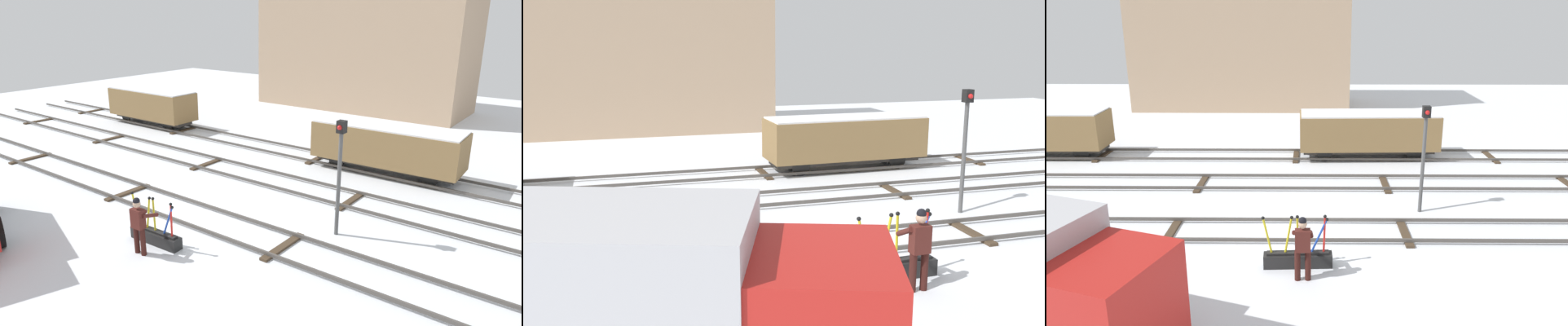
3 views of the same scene
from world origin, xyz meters
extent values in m
plane|color=silver|center=(0.00, 0.00, 0.00)|extent=(60.00, 60.00, 0.00)
cube|color=#4C4742|center=(0.00, -0.72, 0.13)|extent=(44.00, 0.07, 0.10)
cube|color=#4C4742|center=(0.00, 0.72, 0.13)|extent=(44.00, 0.07, 0.10)
cube|color=#423323|center=(-3.52, 0.00, 0.04)|extent=(0.24, 1.94, 0.08)
cube|color=#423323|center=(3.52, 0.00, 0.04)|extent=(0.24, 1.94, 0.08)
cube|color=#4C4742|center=(0.00, 3.58, 0.13)|extent=(44.00, 0.07, 0.10)
cube|color=#4C4742|center=(0.00, 5.02, 0.13)|extent=(44.00, 0.07, 0.10)
cube|color=#423323|center=(-3.52, 4.30, 0.04)|extent=(0.24, 1.94, 0.08)
cube|color=#423323|center=(3.52, 4.30, 0.04)|extent=(0.24, 1.94, 0.08)
cube|color=#4C4742|center=(0.00, 7.26, 0.13)|extent=(44.00, 0.07, 0.10)
cube|color=#4C4742|center=(0.00, 8.70, 0.13)|extent=(44.00, 0.07, 0.10)
cube|color=#423323|center=(0.00, 7.98, 0.04)|extent=(0.24, 1.94, 0.08)
cube|color=#423323|center=(8.80, 7.98, 0.04)|extent=(0.24, 1.94, 0.08)
cube|color=black|center=(0.36, -2.00, 0.18)|extent=(1.81, 0.44, 0.36)
cube|color=black|center=(0.36, -2.00, 0.39)|extent=(1.63, 0.27, 0.06)
cylinder|color=yellow|center=(-0.42, -2.03, 0.87)|extent=(0.27, 0.07, 1.04)
sphere|color=black|center=(-0.53, -2.04, 1.39)|extent=(0.09, 0.09, 0.09)
cylinder|color=yellow|center=(0.11, -2.01, 0.88)|extent=(0.24, 0.07, 1.04)
sphere|color=black|center=(0.21, -2.00, 1.39)|extent=(0.09, 0.09, 0.09)
cylinder|color=yellow|center=(0.36, -2.00, 0.88)|extent=(0.07, 0.06, 1.05)
sphere|color=black|center=(0.35, -2.00, 1.41)|extent=(0.09, 0.09, 0.09)
cylinder|color=#1E47B7|center=(0.90, -1.97, 0.84)|extent=(0.47, 0.08, 0.99)
sphere|color=black|center=(1.11, -1.97, 1.32)|extent=(0.09, 0.09, 0.09)
cylinder|color=red|center=(1.05, -1.97, 0.88)|extent=(0.09, 0.06, 1.05)
sphere|color=black|center=(1.06, -1.97, 1.41)|extent=(0.09, 0.09, 0.09)
cylinder|color=#351511|center=(0.37, -2.69, 0.40)|extent=(0.15, 0.15, 0.80)
cylinder|color=#351511|center=(0.63, -2.68, 0.40)|extent=(0.15, 0.15, 0.80)
cube|color=#4C1E19|center=(0.50, -2.68, 1.08)|extent=(0.39, 0.26, 0.57)
sphere|color=tan|center=(0.50, -2.68, 1.51)|extent=(0.22, 0.22, 0.22)
sphere|color=black|center=(0.50, -2.68, 1.60)|extent=(0.19, 0.19, 0.19)
cylinder|color=#4C1E19|center=(0.28, -2.46, 1.18)|extent=(0.13, 0.53, 0.34)
cylinder|color=#4C1E19|center=(0.70, -2.42, 1.13)|extent=(0.13, 0.55, 0.24)
cube|color=#B21E19|center=(-2.86, -6.12, 1.50)|extent=(2.47, 2.60, 1.90)
cube|color=black|center=(-2.01, -6.41, 1.83)|extent=(0.61, 1.70, 0.76)
cube|color=#B2B2B7|center=(-5.29, -5.30, 1.73)|extent=(4.12, 3.24, 2.36)
cylinder|color=#4C4C4C|center=(4.32, 1.72, 1.60)|extent=(0.12, 0.12, 3.20)
cube|color=black|center=(4.32, 1.72, 3.38)|extent=(0.24, 0.24, 0.36)
sphere|color=red|center=(4.32, 1.59, 3.38)|extent=(0.14, 0.14, 0.14)
cube|color=tan|center=(-3.88, 20.49, 5.42)|extent=(13.95, 5.54, 10.85)
cube|color=#2D2B28|center=(3.24, 7.98, 0.40)|extent=(5.82, 1.34, 0.20)
cube|color=olive|center=(3.24, 7.98, 1.25)|extent=(6.15, 2.13, 1.50)
cube|color=white|center=(3.24, 7.98, 2.03)|extent=(6.02, 2.05, 0.06)
cylinder|color=black|center=(1.27, 7.38, 0.35)|extent=(0.70, 0.12, 0.70)
cylinder|color=black|center=(1.24, 8.46, 0.35)|extent=(0.70, 0.12, 0.70)
cylinder|color=black|center=(5.23, 7.50, 0.35)|extent=(0.70, 0.12, 0.70)
cylinder|color=black|center=(5.20, 8.57, 0.35)|extent=(0.70, 0.12, 0.70)
camera|label=1|loc=(10.35, -10.09, 6.56)|focal=32.43mm
camera|label=2|loc=(-4.96, -12.05, 4.86)|focal=39.04mm
camera|label=3|loc=(0.72, -13.79, 6.56)|focal=34.54mm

